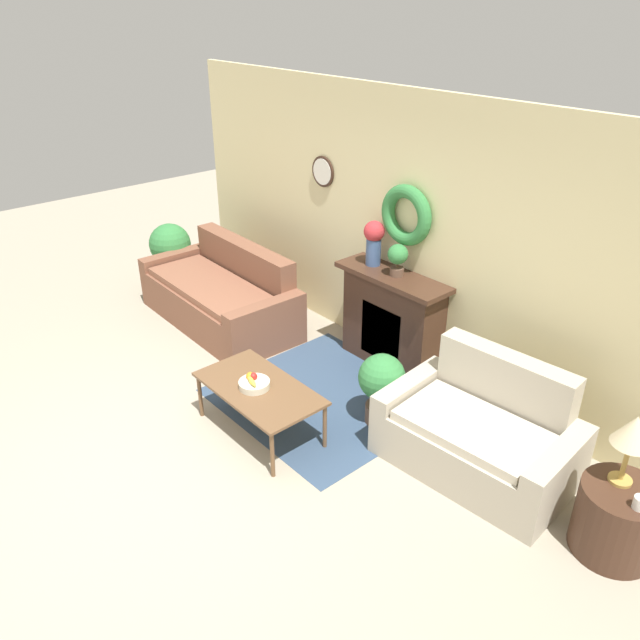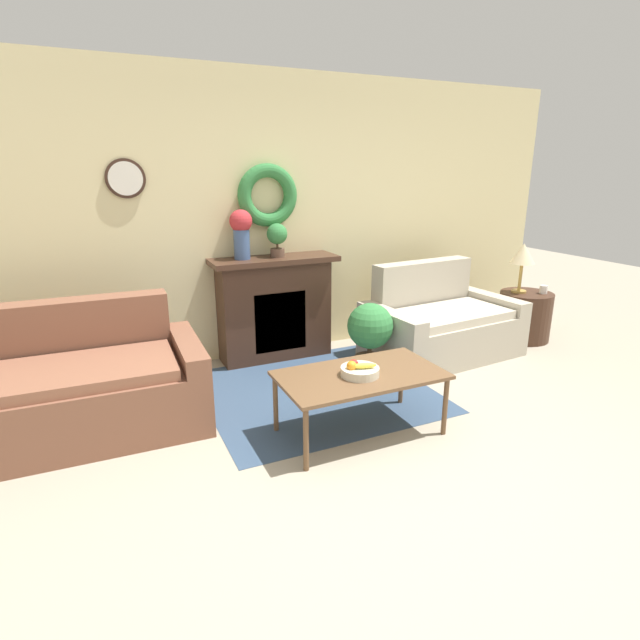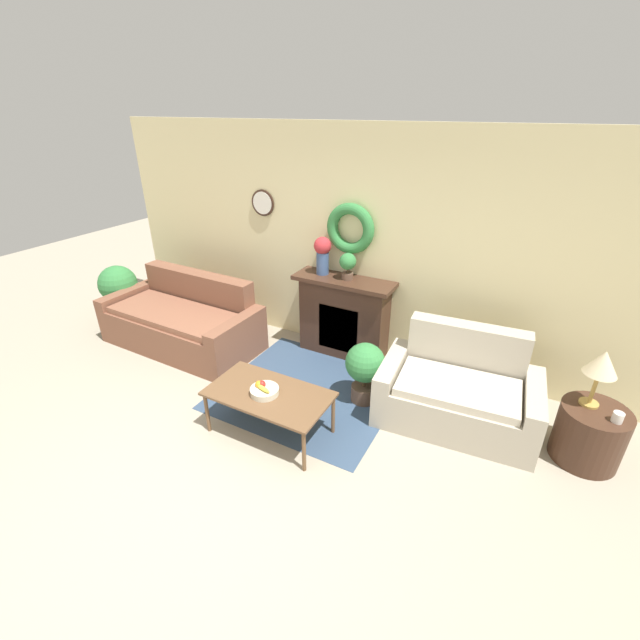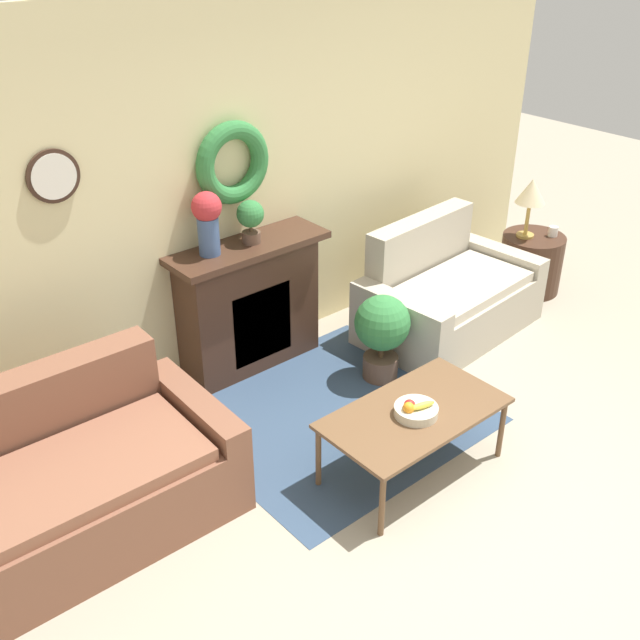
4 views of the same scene
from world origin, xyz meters
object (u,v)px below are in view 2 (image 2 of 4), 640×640
Objects in this scene: fireplace at (274,308)px; potted_plant_floor_by_loveseat at (370,332)px; vase_on_mantel_left at (241,230)px; mug at (543,289)px; fruit_bowl at (359,370)px; side_table_by_loveseat at (524,316)px; couch_left at (53,392)px; loveseat_right at (440,325)px; coffee_table at (360,378)px; potted_plant_on_mantel at (277,237)px; table_lamp at (523,255)px.

potted_plant_floor_by_loveseat is at bearing -51.65° from fireplace.
fireplace is 1.01m from potted_plant_floor_by_loveseat.
potted_plant_floor_by_loveseat is (0.92, -0.80, -0.87)m from vase_on_mantel_left.
fruit_bowl is at bearing -160.88° from mug.
couch_left is at bearing -178.26° from side_table_by_loveseat.
couch_left is 7.75× the size of fruit_bowl.
vase_on_mantel_left reaches higher than loveseat_right.
coffee_table is 0.09m from fruit_bowl.
couch_left is (-1.93, -0.77, -0.20)m from fireplace.
vase_on_mantel_left is at bearing 139.23° from potted_plant_floor_by_loveseat.
couch_left is 6.54× the size of potted_plant_on_mantel.
couch_left is 23.29× the size of mug.
loveseat_right is (3.48, 0.16, -0.01)m from couch_left.
fruit_bowl is (1.94, -0.93, 0.18)m from couch_left.
potted_plant_floor_by_loveseat is at bearing 56.13° from coffee_table.
table_lamp reaches higher than loveseat_right.
potted_plant_on_mantel is (0.01, 1.66, 0.78)m from coffee_table.
fireplace reaches higher than coffee_table.
coffee_table is at bearing -88.90° from fireplace.
side_table_by_loveseat is 3.22m from vase_on_mantel_left.
potted_plant_on_mantel is at bearing 153.76° from loveseat_right.
fireplace is at bearing 165.48° from mug.
potted_plant_on_mantel is (-2.77, 0.71, 0.63)m from mug.
table_lamp is 0.44m from mug.
fruit_bowl is 0.50× the size of table_lamp.
vase_on_mantel_left reaches higher than mug.
couch_left is 3.05× the size of potted_plant_floor_by_loveseat.
fireplace is 2.71m from table_lamp.
potted_plant_floor_by_loveseat is at bearing -53.06° from potted_plant_on_mantel.
fireplace is 2.28× the size of table_lamp.
loveseat_right reaches higher than fruit_bowl.
potted_plant_on_mantel reaches higher than mug.
fireplace is 2.18× the size of side_table_by_loveseat.
vase_on_mantel_left is at bearing 99.98° from fruit_bowl.
table_lamp is 2.07m from potted_plant_floor_by_loveseat.
mug is 3.28m from vase_on_mantel_left.
fruit_bowl reaches higher than side_table_by_loveseat.
potted_plant_on_mantel is at bearing 126.94° from potted_plant_floor_by_loveseat.
vase_on_mantel_left is at bearing 176.63° from potted_plant_on_mantel.
fruit_bowl is at bearing -124.26° from potted_plant_floor_by_loveseat.
vase_on_mantel_left reaches higher than potted_plant_on_mantel.
potted_plant_on_mantel is (-1.51, 0.60, 0.90)m from loveseat_right.
loveseat_right is 1.85m from coffee_table.
vase_on_mantel_left is at bearing 101.11° from coffee_table.
mug is 2.20m from potted_plant_floor_by_loveseat.
fireplace is 1.70m from fruit_bowl.
coffee_table is at bearing -161.24° from mug.
vase_on_mantel_left is (-1.85, 0.62, 0.97)m from loveseat_right.
loveseat_right is 4.93× the size of potted_plant_on_mantel.
potted_plant_on_mantel reaches higher than side_table_by_loveseat.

